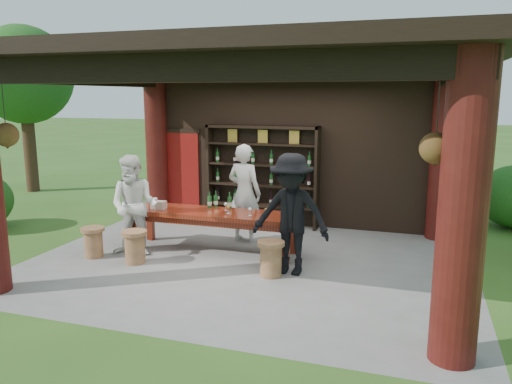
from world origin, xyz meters
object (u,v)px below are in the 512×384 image
(stool_far_left, at_px, (93,241))
(guest_man, at_px, (291,214))
(host, at_px, (244,193))
(stool_near_left, at_px, (135,246))
(napkin_basket, at_px, (159,205))
(stool_near_right, at_px, (271,258))
(tasting_table, at_px, (213,218))
(guest_woman, at_px, (134,206))
(wine_shelf, at_px, (262,176))

(stool_far_left, bearing_deg, guest_man, 4.80)
(stool_far_left, height_order, host, host)
(stool_near_left, xyz_separation_m, host, (1.34, 1.84, 0.66))
(stool_far_left, xyz_separation_m, napkin_basket, (0.83, 0.88, 0.53))
(stool_far_left, distance_m, guest_man, 3.60)
(stool_near_right, distance_m, host, 2.13)
(stool_near_right, relative_size, stool_far_left, 1.06)
(host, bearing_deg, tasting_table, 78.49)
(stool_near_left, height_order, host, host)
(napkin_basket, bearing_deg, stool_near_left, -87.76)
(stool_near_right, bearing_deg, stool_far_left, -178.90)
(napkin_basket, bearing_deg, tasting_table, 5.69)
(tasting_table, distance_m, stool_far_left, 2.15)
(stool_far_left, height_order, guest_woman, guest_woman)
(stool_near_left, bearing_deg, wine_shelf, 67.51)
(tasting_table, bearing_deg, guest_man, -22.71)
(wine_shelf, height_order, host, wine_shelf)
(host, bearing_deg, napkin_basket, 44.44)
(wine_shelf, xyz_separation_m, stool_near_left, (-1.30, -3.13, -0.80))
(wine_shelf, relative_size, host, 1.30)
(stool_near_left, distance_m, napkin_basket, 1.07)
(wine_shelf, relative_size, guest_man, 1.28)
(host, bearing_deg, stool_near_left, 64.91)
(stool_near_right, bearing_deg, guest_woman, 173.43)
(guest_woman, bearing_deg, tasting_table, 15.37)
(stool_far_left, bearing_deg, napkin_basket, 46.53)
(stool_near_left, height_order, guest_woman, guest_woman)
(host, height_order, napkin_basket, host)
(tasting_table, height_order, stool_near_left, tasting_table)
(tasting_table, height_order, host, host)
(tasting_table, distance_m, napkin_basket, 1.06)
(stool_near_right, height_order, guest_man, guest_man)
(tasting_table, height_order, guest_man, guest_man)
(wine_shelf, distance_m, stool_near_right, 3.30)
(stool_near_right, bearing_deg, guest_man, 41.72)
(guest_woman, height_order, napkin_basket, guest_woman)
(tasting_table, distance_m, guest_man, 1.81)
(stool_far_left, bearing_deg, stool_near_right, 1.10)
(stool_near_right, height_order, stool_far_left, stool_near_right)
(wine_shelf, bearing_deg, guest_woman, -119.40)
(stool_near_left, xyz_separation_m, guest_man, (2.65, 0.35, 0.67))
(stool_near_right, relative_size, host, 0.30)
(stool_near_left, bearing_deg, guest_man, 7.51)
(guest_woman, relative_size, napkin_basket, 6.93)
(guest_man, xyz_separation_m, napkin_basket, (-2.68, 0.58, -0.15))
(stool_near_left, height_order, guest_man, guest_man)
(stool_near_left, height_order, napkin_basket, napkin_basket)
(stool_near_left, relative_size, guest_man, 0.29)
(wine_shelf, bearing_deg, host, -88.09)
(host, distance_m, guest_woman, 2.12)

